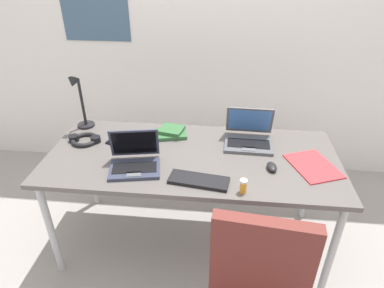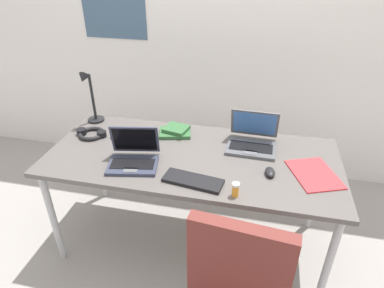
{
  "view_description": "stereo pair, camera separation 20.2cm",
  "coord_description": "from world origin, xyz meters",
  "px_view_note": "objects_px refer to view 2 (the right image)",
  "views": [
    {
      "loc": [
        0.18,
        -1.73,
        1.86
      ],
      "look_at": [
        0.0,
        0.0,
        0.82
      ],
      "focal_mm": 31.15,
      "sensor_mm": 36.0,
      "label": 1
    },
    {
      "loc": [
        0.38,
        -1.7,
        1.86
      ],
      "look_at": [
        0.0,
        0.0,
        0.82
      ],
      "focal_mm": 31.15,
      "sensor_mm": 36.0,
      "label": 2
    }
  ],
  "objects_px": {
    "laptop_by_keyboard": "(252,140)",
    "paper_folder_near_mouse": "(314,174)",
    "desk_lamp": "(90,98)",
    "headphones": "(92,133)",
    "book_stack": "(176,131)",
    "computer_mouse": "(270,172)",
    "external_keyboard": "(193,181)",
    "laptop_far_corner": "(133,157)",
    "pill_bottle": "(235,189)",
    "cell_phone": "(121,135)"
  },
  "relations": [
    {
      "from": "desk_lamp",
      "to": "external_keyboard",
      "type": "distance_m",
      "value": 1.04
    },
    {
      "from": "laptop_far_corner",
      "to": "book_stack",
      "type": "xyz_separation_m",
      "value": [
        0.15,
        0.4,
        -0.02
      ]
    },
    {
      "from": "laptop_by_keyboard",
      "to": "paper_folder_near_mouse",
      "type": "bearing_deg",
      "value": -32.65
    },
    {
      "from": "laptop_by_keyboard",
      "to": "computer_mouse",
      "type": "height_order",
      "value": "laptop_by_keyboard"
    },
    {
      "from": "laptop_by_keyboard",
      "to": "laptop_far_corner",
      "type": "height_order",
      "value": "laptop_by_keyboard"
    },
    {
      "from": "laptop_by_keyboard",
      "to": "external_keyboard",
      "type": "xyz_separation_m",
      "value": [
        -0.29,
        -0.45,
        -0.04
      ]
    },
    {
      "from": "desk_lamp",
      "to": "headphones",
      "type": "relative_size",
      "value": 1.87
    },
    {
      "from": "external_keyboard",
      "to": "pill_bottle",
      "type": "xyz_separation_m",
      "value": [
        0.24,
        -0.07,
        0.03
      ]
    },
    {
      "from": "external_keyboard",
      "to": "laptop_far_corner",
      "type": "bearing_deg",
      "value": 173.17
    },
    {
      "from": "paper_folder_near_mouse",
      "to": "headphones",
      "type": "bearing_deg",
      "value": 174.27
    },
    {
      "from": "desk_lamp",
      "to": "computer_mouse",
      "type": "distance_m",
      "value": 1.34
    },
    {
      "from": "pill_bottle",
      "to": "book_stack",
      "type": "xyz_separation_m",
      "value": [
        -0.47,
        0.57,
        -0.02
      ]
    },
    {
      "from": "external_keyboard",
      "to": "headphones",
      "type": "height_order",
      "value": "headphones"
    },
    {
      "from": "laptop_by_keyboard",
      "to": "paper_folder_near_mouse",
      "type": "relative_size",
      "value": 1.02
    },
    {
      "from": "laptop_by_keyboard",
      "to": "headphones",
      "type": "height_order",
      "value": "laptop_by_keyboard"
    },
    {
      "from": "book_stack",
      "to": "pill_bottle",
      "type": "bearing_deg",
      "value": -50.42
    },
    {
      "from": "laptop_by_keyboard",
      "to": "computer_mouse",
      "type": "bearing_deg",
      "value": -67.09
    },
    {
      "from": "headphones",
      "to": "pill_bottle",
      "type": "height_order",
      "value": "pill_bottle"
    },
    {
      "from": "headphones",
      "to": "laptop_by_keyboard",
      "type": "bearing_deg",
      "value": 4.82
    },
    {
      "from": "computer_mouse",
      "to": "book_stack",
      "type": "bearing_deg",
      "value": 144.7
    },
    {
      "from": "computer_mouse",
      "to": "book_stack",
      "type": "xyz_separation_m",
      "value": [
        -0.65,
        0.34,
        0.01
      ]
    },
    {
      "from": "desk_lamp",
      "to": "paper_folder_near_mouse",
      "type": "relative_size",
      "value": 1.29
    },
    {
      "from": "external_keyboard",
      "to": "computer_mouse",
      "type": "distance_m",
      "value": 0.44
    },
    {
      "from": "external_keyboard",
      "to": "computer_mouse",
      "type": "height_order",
      "value": "computer_mouse"
    },
    {
      "from": "laptop_far_corner",
      "to": "pill_bottle",
      "type": "xyz_separation_m",
      "value": [
        0.62,
        -0.17,
        -0.0
      ]
    },
    {
      "from": "cell_phone",
      "to": "desk_lamp",
      "type": "bearing_deg",
      "value": 171.31
    },
    {
      "from": "paper_folder_near_mouse",
      "to": "laptop_far_corner",
      "type": "bearing_deg",
      "value": -173.83
    },
    {
      "from": "laptop_by_keyboard",
      "to": "cell_phone",
      "type": "height_order",
      "value": "laptop_by_keyboard"
    },
    {
      "from": "computer_mouse",
      "to": "headphones",
      "type": "bearing_deg",
      "value": 163.35
    },
    {
      "from": "laptop_by_keyboard",
      "to": "computer_mouse",
      "type": "relative_size",
      "value": 3.28
    },
    {
      "from": "headphones",
      "to": "paper_folder_near_mouse",
      "type": "height_order",
      "value": "headphones"
    },
    {
      "from": "headphones",
      "to": "pill_bottle",
      "type": "bearing_deg",
      "value": -22.55
    },
    {
      "from": "headphones",
      "to": "desk_lamp",
      "type": "bearing_deg",
      "value": 112.46
    },
    {
      "from": "laptop_by_keyboard",
      "to": "external_keyboard",
      "type": "distance_m",
      "value": 0.54
    },
    {
      "from": "computer_mouse",
      "to": "headphones",
      "type": "height_order",
      "value": "headphones"
    },
    {
      "from": "computer_mouse",
      "to": "cell_phone",
      "type": "distance_m",
      "value": 1.03
    },
    {
      "from": "desk_lamp",
      "to": "laptop_far_corner",
      "type": "height_order",
      "value": "desk_lamp"
    },
    {
      "from": "desk_lamp",
      "to": "laptop_far_corner",
      "type": "distance_m",
      "value": 0.67
    },
    {
      "from": "computer_mouse",
      "to": "pill_bottle",
      "type": "xyz_separation_m",
      "value": [
        -0.17,
        -0.23,
        0.02
      ]
    },
    {
      "from": "cell_phone",
      "to": "external_keyboard",
      "type": "bearing_deg",
      "value": -14.5
    },
    {
      "from": "headphones",
      "to": "book_stack",
      "type": "distance_m",
      "value": 0.57
    },
    {
      "from": "desk_lamp",
      "to": "book_stack",
      "type": "distance_m",
      "value": 0.66
    },
    {
      "from": "laptop_far_corner",
      "to": "pill_bottle",
      "type": "height_order",
      "value": "laptop_far_corner"
    },
    {
      "from": "desk_lamp",
      "to": "book_stack",
      "type": "bearing_deg",
      "value": -3.34
    },
    {
      "from": "laptop_by_keyboard",
      "to": "computer_mouse",
      "type": "distance_m",
      "value": 0.32
    },
    {
      "from": "external_keyboard",
      "to": "headphones",
      "type": "xyz_separation_m",
      "value": [
        -0.79,
        0.36,
        0.01
      ]
    },
    {
      "from": "computer_mouse",
      "to": "pill_bottle",
      "type": "distance_m",
      "value": 0.29
    },
    {
      "from": "external_keyboard",
      "to": "desk_lamp",
      "type": "bearing_deg",
      "value": 156.12
    },
    {
      "from": "laptop_far_corner",
      "to": "external_keyboard",
      "type": "height_order",
      "value": "laptop_far_corner"
    },
    {
      "from": "laptop_far_corner",
      "to": "paper_folder_near_mouse",
      "type": "height_order",
      "value": "laptop_far_corner"
    }
  ]
}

